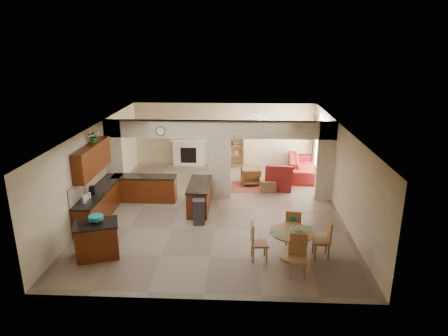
{
  "coord_description": "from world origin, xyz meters",
  "views": [
    {
      "loc": [
        0.81,
        -12.4,
        5.4
      ],
      "look_at": [
        0.2,
        0.3,
        1.33
      ],
      "focal_mm": 32.0,
      "sensor_mm": 36.0,
      "label": 1
    }
  ],
  "objects_px": {
    "dining_table": "(292,240)",
    "armchair": "(251,176)",
    "kitchen_island": "(97,240)",
    "sofa": "(302,166)"
  },
  "relations": [
    {
      "from": "kitchen_island",
      "to": "dining_table",
      "type": "bearing_deg",
      "value": -16.76
    },
    {
      "from": "sofa",
      "to": "armchair",
      "type": "relative_size",
      "value": 3.65
    },
    {
      "from": "sofa",
      "to": "armchair",
      "type": "distance_m",
      "value": 2.44
    },
    {
      "from": "kitchen_island",
      "to": "sofa",
      "type": "distance_m",
      "value": 9.29
    },
    {
      "from": "kitchen_island",
      "to": "dining_table",
      "type": "height_order",
      "value": "kitchen_island"
    },
    {
      "from": "sofa",
      "to": "dining_table",
      "type": "bearing_deg",
      "value": 175.14
    },
    {
      "from": "dining_table",
      "to": "armchair",
      "type": "bearing_deg",
      "value": 99.67
    },
    {
      "from": "dining_table",
      "to": "sofa",
      "type": "bearing_deg",
      "value": 80.04
    },
    {
      "from": "dining_table",
      "to": "sofa",
      "type": "distance_m",
      "value": 6.88
    },
    {
      "from": "sofa",
      "to": "armchair",
      "type": "bearing_deg",
      "value": 123.66
    }
  ]
}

